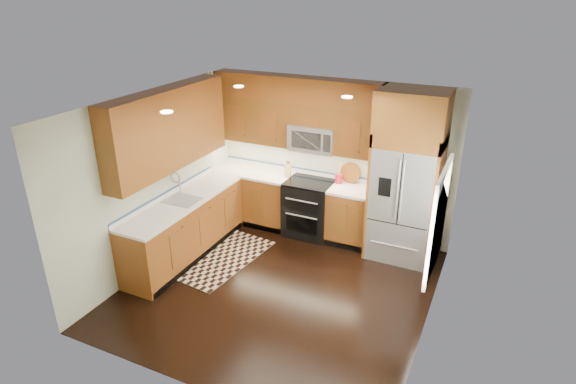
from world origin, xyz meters
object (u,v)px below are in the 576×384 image
at_px(range, 309,208).
at_px(knife_block, 288,170).
at_px(utensil_crock, 339,176).
at_px(rug, 220,257).
at_px(refrigerator, 406,177).

height_order(range, knife_block, knife_block).
height_order(knife_block, utensil_crock, utensil_crock).
height_order(rug, utensil_crock, utensil_crock).
distance_m(rug, utensil_crock, 2.29).
bearing_deg(utensil_crock, rug, -133.03).
bearing_deg(rug, range, 61.02).
relative_size(rug, knife_block, 6.28).
relative_size(refrigerator, utensil_crock, 7.82).
distance_m(refrigerator, rug, 3.10).
bearing_deg(rug, utensil_crock, 53.59).
bearing_deg(knife_block, range, -13.47).
xyz_separation_m(refrigerator, knife_block, (-1.99, 0.14, -0.26)).
bearing_deg(range, refrigerator, -1.40).
xyz_separation_m(rug, knife_block, (0.51, 1.43, 1.04)).
relative_size(knife_block, utensil_crock, 0.80).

